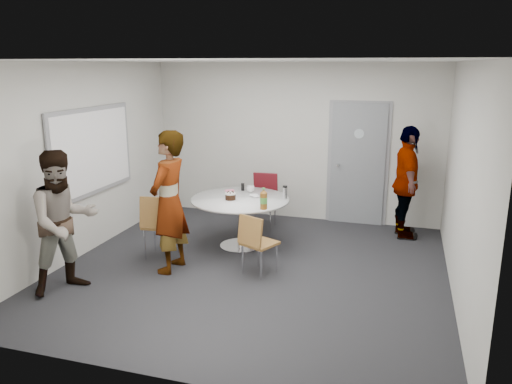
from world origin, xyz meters
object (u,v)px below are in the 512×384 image
(whiteboard, at_px, (93,151))
(chair_near_left, at_px, (158,220))
(chair_near_right, at_px, (256,239))
(person_right, at_px, (406,183))
(table, at_px, (242,205))
(door, at_px, (358,164))
(person_main, at_px, (169,202))
(person_left, at_px, (64,222))
(chair_far, at_px, (264,195))

(whiteboard, distance_m, chair_near_left, 1.43)
(chair_near_right, bearing_deg, person_right, 73.51)
(whiteboard, bearing_deg, chair_near_left, -10.60)
(whiteboard, height_order, table, whiteboard)
(door, distance_m, person_main, 3.50)
(person_left, bearing_deg, chair_far, 4.48)
(whiteboard, relative_size, person_right, 1.08)
(chair_near_right, bearing_deg, door, 93.32)
(person_main, bearing_deg, person_left, -42.56)
(whiteboard, bearing_deg, person_right, 21.85)
(whiteboard, xyz_separation_m, person_main, (1.43, -0.50, -0.52))
(door, relative_size, person_right, 1.20)
(chair_near_left, distance_m, person_main, 0.57)
(door, distance_m, person_right, 0.97)
(person_right, bearing_deg, whiteboard, 102.47)
(chair_near_right, relative_size, person_left, 0.48)
(person_main, bearing_deg, chair_near_right, 99.89)
(whiteboard, bearing_deg, table, 15.69)
(chair_near_left, bearing_deg, whiteboard, 162.81)
(chair_near_left, xyz_separation_m, person_left, (-0.60, -1.20, 0.29))
(person_main, xyz_separation_m, person_left, (-0.92, -0.91, -0.07))
(whiteboard, relative_size, person_main, 1.02)
(person_main, bearing_deg, whiteboard, -106.36)
(chair_near_right, distance_m, person_main, 1.22)
(person_main, bearing_deg, chair_far, 165.24)
(chair_near_left, distance_m, person_right, 3.81)
(door, relative_size, chair_near_left, 2.29)
(table, bearing_deg, person_right, 26.94)
(table, height_order, chair_near_right, table)
(chair_near_left, height_order, person_left, person_left)
(door, distance_m, whiteboard, 4.25)
(person_left, bearing_deg, door, -7.47)
(chair_near_right, bearing_deg, whiteboard, -163.74)
(chair_far, distance_m, person_main, 2.26)
(door, relative_size, person_main, 1.14)
(chair_near_left, relative_size, person_left, 0.54)
(door, height_order, whiteboard, door)
(table, distance_m, person_main, 1.28)
(door, height_order, chair_far, door)
(chair_near_left, height_order, person_main, person_main)
(chair_near_right, xyz_separation_m, chair_far, (-0.45, 1.99, 0.06))
(door, relative_size, chair_far, 2.35)
(chair_near_left, xyz_separation_m, person_right, (3.26, 1.96, 0.31))
(door, xyz_separation_m, person_right, (0.80, -0.53, -0.14))
(door, distance_m, chair_near_right, 2.87)
(chair_near_left, height_order, person_right, person_right)
(person_left, relative_size, person_right, 0.97)
(table, bearing_deg, whiteboard, -164.31)
(person_main, height_order, person_left, person_main)
(table, bearing_deg, person_left, -127.99)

